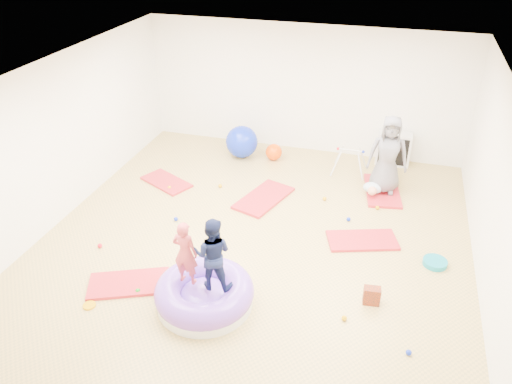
% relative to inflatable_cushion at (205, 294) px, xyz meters
% --- Properties ---
extents(room, '(7.01, 8.01, 2.81)m').
position_rel_inflatable_cushion_xyz_m(room, '(0.25, 1.44, 1.23)').
color(room, tan).
rests_on(room, ground).
extents(gym_mat_front_left, '(1.31, 1.01, 0.05)m').
position_rel_inflatable_cushion_xyz_m(gym_mat_front_left, '(-1.24, 0.05, -0.15)').
color(gym_mat_front_left, red).
rests_on(gym_mat_front_left, ground).
extents(gym_mat_mid_left, '(1.18, 0.94, 0.04)m').
position_rel_inflatable_cushion_xyz_m(gym_mat_mid_left, '(-2.03, 3.05, -0.15)').
color(gym_mat_mid_left, red).
rests_on(gym_mat_mid_left, ground).
extents(gym_mat_center_back, '(1.00, 1.41, 0.05)m').
position_rel_inflatable_cushion_xyz_m(gym_mat_center_back, '(0.03, 2.99, -0.15)').
color(gym_mat_center_back, red).
rests_on(gym_mat_center_back, ground).
extents(gym_mat_right, '(1.27, 0.91, 0.05)m').
position_rel_inflatable_cushion_xyz_m(gym_mat_right, '(1.99, 2.13, -0.15)').
color(gym_mat_right, red).
rests_on(gym_mat_right, ground).
extents(gym_mat_rear_right, '(0.83, 1.35, 0.05)m').
position_rel_inflatable_cushion_xyz_m(gym_mat_rear_right, '(2.19, 3.91, -0.15)').
color(gym_mat_rear_right, red).
rests_on(gym_mat_rear_right, ground).
extents(inflatable_cushion, '(1.40, 1.40, 0.44)m').
position_rel_inflatable_cushion_xyz_m(inflatable_cushion, '(0.00, 0.00, 0.00)').
color(inflatable_cushion, silver).
rests_on(inflatable_cushion, ground).
extents(child_pink, '(0.37, 0.25, 0.98)m').
position_rel_inflatable_cushion_xyz_m(child_pink, '(-0.24, -0.00, 0.72)').
color(child_pink, '#C94247').
rests_on(child_pink, inflatable_cushion).
extents(child_navy, '(0.57, 0.47, 1.08)m').
position_rel_inflatable_cushion_xyz_m(child_navy, '(0.15, 0.02, 0.77)').
color(child_navy, '#121A41').
rests_on(child_navy, inflatable_cushion).
extents(adult_caregiver, '(0.78, 0.54, 1.53)m').
position_rel_inflatable_cushion_xyz_m(adult_caregiver, '(2.20, 3.90, 0.65)').
color(adult_caregiver, slate).
rests_on(adult_caregiver, gym_mat_rear_right).
extents(infant, '(0.38, 0.38, 0.22)m').
position_rel_inflatable_cushion_xyz_m(infant, '(2.01, 3.70, -0.01)').
color(infant, silver).
rests_on(infant, gym_mat_rear_right).
extents(ball_pit_balls, '(5.03, 3.50, 0.08)m').
position_rel_inflatable_cushion_xyz_m(ball_pit_balls, '(0.25, 1.78, -0.13)').
color(ball_pit_balls, '#0F29CC').
rests_on(ball_pit_balls, ground).
extents(exercise_ball_blue, '(0.71, 0.71, 0.71)m').
position_rel_inflatable_cushion_xyz_m(exercise_ball_blue, '(-0.93, 4.64, 0.18)').
color(exercise_ball_blue, '#0F29CC').
rests_on(exercise_ball_blue, ground).
extents(exercise_ball_orange, '(0.36, 0.36, 0.36)m').
position_rel_inflatable_cushion_xyz_m(exercise_ball_orange, '(-0.21, 4.69, 0.01)').
color(exercise_ball_orange, '#FF4500').
rests_on(exercise_ball_orange, ground).
extents(infant_play_gym, '(0.69, 0.66, 0.53)m').
position_rel_inflatable_cushion_xyz_m(infant_play_gym, '(1.45, 4.54, 0.18)').
color(infant_play_gym, silver).
rests_on(infant_play_gym, ground).
extents(cube_shelf, '(0.70, 0.35, 0.70)m').
position_rel_inflatable_cushion_xyz_m(cube_shelf, '(2.30, 5.23, 0.18)').
color(cube_shelf, silver).
rests_on(cube_shelf, ground).
extents(balance_disc, '(0.38, 0.38, 0.08)m').
position_rel_inflatable_cushion_xyz_m(balance_disc, '(3.15, 1.83, -0.13)').
color(balance_disc, '#0C8099').
rests_on(balance_disc, ground).
extents(backpack, '(0.25, 0.17, 0.27)m').
position_rel_inflatable_cushion_xyz_m(backpack, '(2.26, 0.67, -0.04)').
color(backpack, '#B53109').
rests_on(backpack, ground).
extents(yellow_toy, '(0.18, 0.18, 0.03)m').
position_rel_inflatable_cushion_xyz_m(yellow_toy, '(-1.55, -0.52, -0.16)').
color(yellow_toy, '#DC9D01').
rests_on(yellow_toy, ground).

